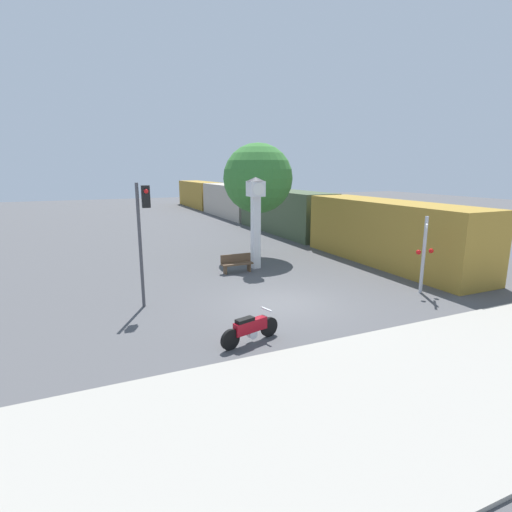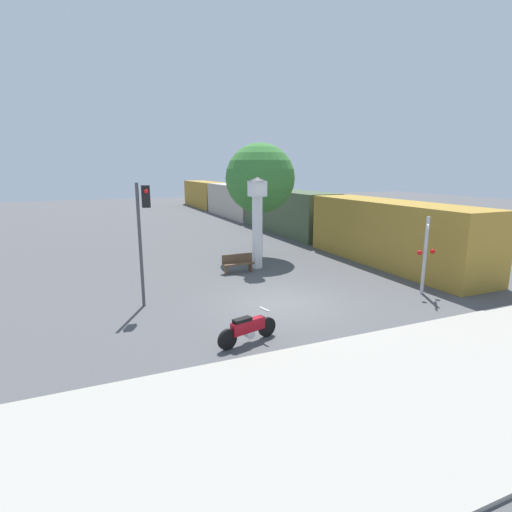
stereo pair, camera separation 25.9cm
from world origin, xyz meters
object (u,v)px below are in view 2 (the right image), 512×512
object	(u,v)px
railroad_crossing_signal	(425,252)
bench	(238,263)
traffic_light	(143,223)
motorcycle	(248,329)
street_tree	(260,179)
clock_tower	(257,209)
freight_train	(258,205)

from	to	relation	value
railroad_crossing_signal	bench	size ratio (longest dim) A/B	2.01
bench	railroad_crossing_signal	bearing A→B (deg)	-47.07
railroad_crossing_signal	traffic_light	bearing A→B (deg)	164.47
motorcycle	bench	world-z (taller)	motorcycle
motorcycle	street_tree	distance (m)	12.82
clock_tower	railroad_crossing_signal	size ratio (longest dim) A/B	1.46
traffic_light	railroad_crossing_signal	size ratio (longest dim) A/B	1.43
traffic_light	clock_tower	bearing A→B (deg)	31.26
railroad_crossing_signal	bench	distance (m)	8.67
motorcycle	freight_train	bearing A→B (deg)	50.43
railroad_crossing_signal	clock_tower	bearing A→B (deg)	124.29
clock_tower	freight_train	distance (m)	17.76
motorcycle	clock_tower	size ratio (longest dim) A/B	0.44
railroad_crossing_signal	bench	xyz separation A→B (m)	(-5.84, 6.28, -1.28)
street_tree	bench	world-z (taller)	street_tree
traffic_light	motorcycle	bearing A→B (deg)	-64.01
clock_tower	traffic_light	xyz separation A→B (m)	(-6.17, -3.75, 0.09)
railroad_crossing_signal	motorcycle	bearing A→B (deg)	-169.14
clock_tower	freight_train	size ratio (longest dim) A/B	0.10
railroad_crossing_signal	street_tree	xyz separation A→B (m)	(-3.30, 9.34, 2.77)
motorcycle	traffic_light	world-z (taller)	traffic_light
motorcycle	freight_train	world-z (taller)	freight_train
traffic_light	railroad_crossing_signal	distance (m)	11.26
freight_train	traffic_light	world-z (taller)	traffic_light
street_tree	bench	distance (m)	5.68
clock_tower	bench	size ratio (longest dim) A/B	2.93
motorcycle	railroad_crossing_signal	distance (m)	8.77
railroad_crossing_signal	bench	bearing A→B (deg)	132.93
motorcycle	traffic_light	bearing A→B (deg)	100.45
freight_train	street_tree	bearing A→B (deg)	-112.87
bench	clock_tower	bearing A→B (deg)	20.11
motorcycle	street_tree	size ratio (longest dim) A/B	0.31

